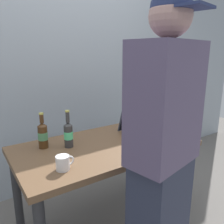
# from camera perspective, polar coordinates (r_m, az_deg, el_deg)

# --- Properties ---
(ground_plane) EXTENTS (8.00, 8.00, 0.00)m
(ground_plane) POSITION_cam_1_polar(r_m,az_deg,el_deg) (2.23, -1.47, -25.84)
(ground_plane) COLOR slate
(ground_plane) RESTS_ON ground
(desk) EXTENTS (1.39, 0.76, 0.74)m
(desk) POSITION_cam_1_polar(r_m,az_deg,el_deg) (1.88, -1.60, -10.60)
(desk) COLOR brown
(desk) RESTS_ON ground
(laptop) EXTENTS (0.32, 0.34, 0.23)m
(laptop) POSITION_cam_1_polar(r_m,az_deg,el_deg) (2.05, 7.27, -4.05)
(laptop) COLOR #383D4C
(laptop) RESTS_ON desk
(beer_bottle_dark) EXTENTS (0.07, 0.07, 0.27)m
(beer_bottle_dark) POSITION_cam_1_polar(r_m,az_deg,el_deg) (1.80, -16.77, -5.38)
(beer_bottle_dark) COLOR #472B14
(beer_bottle_dark) RESTS_ON desk
(beer_bottle_green) EXTENTS (0.07, 0.07, 0.29)m
(beer_bottle_green) POSITION_cam_1_polar(r_m,az_deg,el_deg) (1.77, -10.75, -5.30)
(beer_bottle_green) COLOR #333333
(beer_bottle_green) RESTS_ON desk
(person_figure) EXTENTS (0.43, 0.34, 1.74)m
(person_figure) POSITION_cam_1_polar(r_m,az_deg,el_deg) (1.29, 12.28, -11.52)
(person_figure) COLOR #2D3347
(person_figure) RESTS_ON ground
(coffee_mug) EXTENTS (0.12, 0.08, 0.09)m
(coffee_mug) POSITION_cam_1_polar(r_m,az_deg,el_deg) (1.47, -12.01, -12.20)
(coffee_mug) COLOR white
(coffee_mug) RESTS_ON desk
(back_wall) EXTENTS (6.00, 0.10, 2.60)m
(back_wall) POSITION_cam_1_polar(r_m,az_deg,el_deg) (2.50, -12.83, 10.89)
(back_wall) COLOR #99A3AD
(back_wall) RESTS_ON ground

